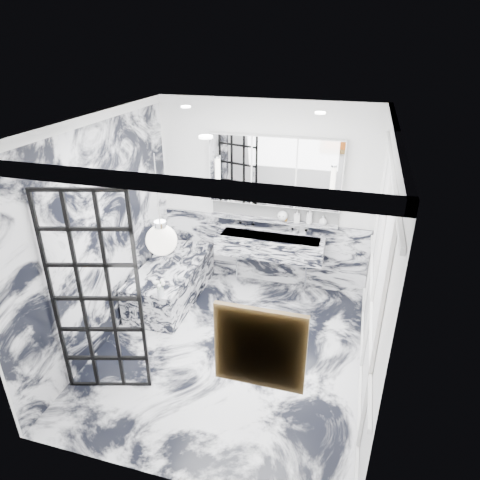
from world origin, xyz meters
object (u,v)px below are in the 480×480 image
(crittall_door, at_px, (96,298))
(bathtub, at_px, (171,281))
(mirror_cabinet, at_px, (275,171))
(trough_sink, at_px, (270,246))

(crittall_door, xyz_separation_m, bathtub, (-0.06, 1.83, -0.88))
(mirror_cabinet, xyz_separation_m, bathtub, (-1.32, -0.83, -1.54))
(crittall_door, bearing_deg, trough_sink, 47.64)
(trough_sink, bearing_deg, bathtub, -153.52)
(crittall_door, height_order, trough_sink, crittall_door)
(mirror_cabinet, bearing_deg, crittall_door, -115.46)
(trough_sink, distance_m, bathtub, 1.55)
(mirror_cabinet, height_order, bathtub, mirror_cabinet)
(bathtub, bearing_deg, crittall_door, -88.14)
(trough_sink, distance_m, mirror_cabinet, 1.10)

